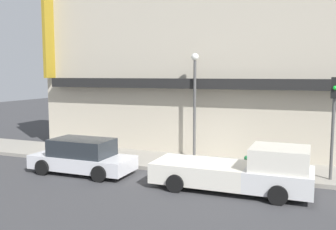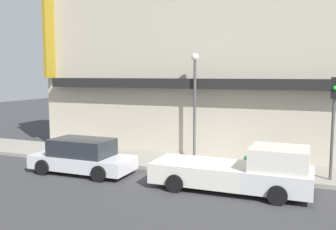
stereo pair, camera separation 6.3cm
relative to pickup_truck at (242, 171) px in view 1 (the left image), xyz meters
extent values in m
plane|color=#38383A|center=(-2.52, 1.43, -0.76)|extent=(80.00, 80.00, 0.00)
cube|color=gray|center=(-2.52, 3.04, -0.67)|extent=(36.00, 3.23, 0.17)
cube|color=#BCB29E|center=(-2.52, 6.15, 4.70)|extent=(19.80, 3.00, 10.91)
cube|color=black|center=(-2.52, 4.35, 3.04)|extent=(18.22, 0.60, 0.50)
cube|color=olive|center=(-11.92, 4.25, 6.12)|extent=(0.20, 0.80, 5.66)
cube|color=silver|center=(1.32, 0.00, -0.17)|extent=(2.32, 2.00, 0.74)
cube|color=silver|center=(1.32, 0.00, 0.59)|extent=(1.97, 1.84, 0.78)
cube|color=silver|center=(-1.57, 0.00, -0.17)|extent=(3.47, 2.00, 0.74)
cylinder|color=black|center=(1.38, 1.00, -0.43)|extent=(0.66, 0.22, 0.66)
cylinder|color=black|center=(1.38, -1.00, -0.43)|extent=(0.66, 0.22, 0.66)
cylinder|color=black|center=(-2.21, 1.00, -0.43)|extent=(0.66, 0.22, 0.66)
cylinder|color=black|center=(-2.21, -1.00, -0.43)|extent=(0.66, 0.22, 0.66)
cube|color=silver|center=(-6.87, 0.00, -0.27)|extent=(4.49, 1.79, 0.58)
cube|color=#23282D|center=(-6.87, 0.00, 0.38)|extent=(2.60, 1.61, 0.72)
cylinder|color=black|center=(-5.48, 0.90, -0.43)|extent=(0.66, 0.22, 0.66)
cylinder|color=black|center=(-5.48, -0.90, -0.43)|extent=(0.66, 0.22, 0.66)
cylinder|color=black|center=(-8.26, 0.90, -0.43)|extent=(0.66, 0.22, 0.66)
cylinder|color=black|center=(-8.26, -0.90, -0.43)|extent=(0.66, 0.22, 0.66)
cylinder|color=#196633|center=(-0.20, 2.10, -0.32)|extent=(0.21, 0.21, 0.53)
sphere|color=#196633|center=(-0.20, 2.10, 0.02)|extent=(0.20, 0.20, 0.20)
cylinder|color=#4C4C4C|center=(-3.05, 3.92, 1.78)|extent=(0.14, 0.14, 4.73)
sphere|color=silver|center=(-3.05, 3.92, 4.33)|extent=(0.36, 0.36, 0.36)
cylinder|color=#4C4C4C|center=(3.06, 2.24, 1.40)|extent=(0.12, 0.12, 3.98)
cube|color=black|center=(3.06, 2.08, 2.99)|extent=(0.28, 0.20, 0.80)
sphere|color=green|center=(3.06, 1.96, 2.99)|extent=(0.16, 0.16, 0.16)
camera|label=1|loc=(2.41, -13.35, 3.51)|focal=40.00mm
camera|label=2|loc=(2.47, -13.33, 3.51)|focal=40.00mm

